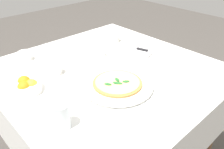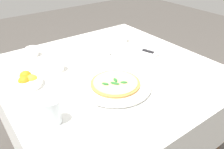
% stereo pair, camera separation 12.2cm
% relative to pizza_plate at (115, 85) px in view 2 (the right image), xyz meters
% --- Properties ---
extents(dining_table, '(1.15, 1.15, 0.74)m').
position_rel_pizza_plate_xyz_m(dining_table, '(0.16, -0.08, -0.14)').
color(dining_table, white).
rests_on(dining_table, ground_plane).
extents(pizza_plate, '(0.36, 0.36, 0.02)m').
position_rel_pizza_plate_xyz_m(pizza_plate, '(0.00, 0.00, 0.00)').
color(pizza_plate, white).
rests_on(pizza_plate, dining_table).
extents(pizza, '(0.25, 0.25, 0.02)m').
position_rel_pizza_plate_xyz_m(pizza, '(-0.00, 0.00, 0.01)').
color(pizza, '#C68E47').
rests_on(pizza, pizza_plate).
extents(coffee_cup_center_back, '(0.13, 0.13, 0.06)m').
position_rel_pizza_plate_xyz_m(coffee_cup_center_back, '(0.59, 0.21, 0.02)').
color(coffee_cup_center_back, white).
rests_on(coffee_cup_center_back, dining_table).
extents(coffee_cup_near_right, '(0.13, 0.13, 0.07)m').
position_rel_pizza_plate_xyz_m(coffee_cup_near_right, '(0.32, 0.17, 0.02)').
color(coffee_cup_near_right, white).
rests_on(coffee_cup_near_right, dining_table).
extents(coffee_cup_far_left, '(0.13, 0.13, 0.06)m').
position_rel_pizza_plate_xyz_m(coffee_cup_far_left, '(0.43, -0.38, 0.02)').
color(coffee_cup_far_left, white).
rests_on(coffee_cup_far_left, dining_table).
extents(water_glass_back_corner, '(0.07, 0.07, 0.11)m').
position_rel_pizza_plate_xyz_m(water_glass_back_corner, '(-0.06, 0.35, 0.04)').
color(water_glass_back_corner, white).
rests_on(water_glass_back_corner, dining_table).
extents(napkin_folded, '(0.25, 0.19, 0.02)m').
position_rel_pizza_plate_xyz_m(napkin_folded, '(0.22, -0.38, -0.00)').
color(napkin_folded, white).
rests_on(napkin_folded, dining_table).
extents(dinner_knife, '(0.19, 0.08, 0.01)m').
position_rel_pizza_plate_xyz_m(dinner_knife, '(0.22, -0.37, 0.01)').
color(dinner_knife, silver).
rests_on(dinner_knife, napkin_folded).
extents(citrus_bowl, '(0.15, 0.15, 0.07)m').
position_rel_pizza_plate_xyz_m(citrus_bowl, '(0.27, 0.35, 0.02)').
color(citrus_bowl, white).
rests_on(citrus_bowl, dining_table).
extents(menu_card, '(0.09, 0.03, 0.06)m').
position_rel_pizza_plate_xyz_m(menu_card, '(0.34, -0.19, 0.02)').
color(menu_card, white).
rests_on(menu_card, dining_table).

